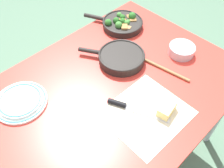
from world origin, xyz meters
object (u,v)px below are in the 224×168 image
object	(u,v)px
grater_knife	(129,107)
dinner_plate_stack	(20,101)
skillet_broccoli	(122,23)
prep_bowl_steel	(182,50)
wooden_spoon	(148,61)
cheese_block	(167,109)
skillet_eggs	(121,57)

from	to	relation	value
grater_knife	dinner_plate_stack	world-z (taller)	dinner_plate_stack
skillet_broccoli	prep_bowl_steel	distance (m)	0.40
wooden_spoon	cheese_block	world-z (taller)	cheese_block
skillet_broccoli	cheese_block	bearing A→B (deg)	126.17
skillet_eggs	dinner_plate_stack	distance (m)	0.54
grater_knife	wooden_spoon	bearing A→B (deg)	90.36
wooden_spoon	prep_bowl_steel	distance (m)	0.20
wooden_spoon	dinner_plate_stack	bearing A→B (deg)	59.93
cheese_block	prep_bowl_steel	bearing A→B (deg)	-153.77
skillet_broccoli	skillet_eggs	size ratio (longest dim) A/B	1.07
skillet_eggs	cheese_block	size ratio (longest dim) A/B	3.22
skillet_broccoli	prep_bowl_steel	xyz separation A→B (m)	(-0.05, 0.39, -0.00)
grater_knife	cheese_block	size ratio (longest dim) A/B	2.65
wooden_spoon	cheese_block	distance (m)	0.32
skillet_broccoli	grater_knife	size ratio (longest dim) A/B	1.31
dinner_plate_stack	cheese_block	bearing A→B (deg)	130.98
skillet_eggs	dinner_plate_stack	world-z (taller)	skillet_eggs
dinner_plate_stack	skillet_broccoli	bearing A→B (deg)	-174.14
skillet_broccoli	grater_knife	world-z (taller)	skillet_broccoli
grater_knife	prep_bowl_steel	bearing A→B (deg)	71.63
skillet_eggs	cheese_block	bearing A→B (deg)	134.80
skillet_broccoli	grater_knife	distance (m)	0.61
wooden_spoon	dinner_plate_stack	distance (m)	0.66
wooden_spoon	grater_knife	size ratio (longest dim) A/B	1.42
skillet_broccoli	cheese_block	xyz separation A→B (m)	(0.31, 0.57, -0.00)
skillet_eggs	wooden_spoon	world-z (taller)	skillet_eggs
wooden_spoon	skillet_eggs	bearing A→B (deg)	32.65
skillet_eggs	skillet_broccoli	bearing A→B (deg)	-78.16
skillet_eggs	wooden_spoon	size ratio (longest dim) A/B	0.86
skillet_eggs	prep_bowl_steel	bearing A→B (deg)	-155.51
skillet_eggs	cheese_block	xyz separation A→B (m)	(0.09, 0.37, -0.00)
skillet_broccoli	wooden_spoon	size ratio (longest dim) A/B	0.92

